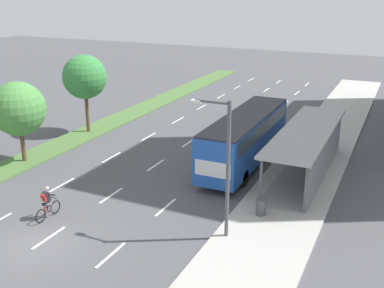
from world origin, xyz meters
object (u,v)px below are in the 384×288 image
(median_tree_second, at_px, (18,109))
(trash_bin, at_px, (261,207))
(bus, at_px, (246,134))
(median_tree_third, at_px, (85,77))
(cyclist, at_px, (47,204))
(bus_shelter, at_px, (310,148))
(streetlight, at_px, (224,160))

(median_tree_second, relative_size, trash_bin, 6.30)
(bus, xyz_separation_m, median_tree_third, (-13.68, 1.28, 2.45))
(trash_bin, bearing_deg, bus, 115.07)
(cyclist, distance_m, median_tree_third, 15.08)
(median_tree_third, bearing_deg, bus, -5.34)
(bus_shelter, height_order, bus, bus)
(bus, bearing_deg, trash_bin, -64.93)
(bus_shelter, relative_size, median_tree_second, 2.20)
(cyclist, distance_m, streetlight, 9.51)
(bus, distance_m, median_tree_second, 14.86)
(bus_shelter, bearing_deg, median_tree_third, 174.70)
(bus, xyz_separation_m, streetlight, (2.17, -9.55, 1.82))
(median_tree_second, bearing_deg, bus, 23.83)
(bus_shelter, distance_m, trash_bin, 6.67)
(median_tree_second, distance_m, streetlight, 16.09)
(bus_shelter, xyz_separation_m, median_tree_second, (-17.79, -5.58, 1.83))
(cyclist, relative_size, median_tree_third, 0.30)
(bus, height_order, streetlight, streetlight)
(median_tree_third, xyz_separation_m, trash_bin, (16.88, -8.12, -3.94))
(bus, relative_size, cyclist, 6.20)
(bus, relative_size, median_tree_second, 2.11)
(median_tree_second, relative_size, streetlight, 0.82)
(streetlight, bearing_deg, bus, 102.79)
(bus_shelter, xyz_separation_m, cyclist, (-10.89, -11.12, -1.08))
(bus, height_order, median_tree_second, median_tree_second)
(cyclist, xyz_separation_m, streetlight, (8.78, 1.95, 3.10))
(median_tree_second, bearing_deg, trash_bin, -2.99)
(streetlight, bearing_deg, median_tree_third, 145.66)
(cyclist, height_order, streetlight, streetlight)
(median_tree_second, distance_m, median_tree_third, 7.29)
(bus_shelter, height_order, median_tree_second, median_tree_second)
(bus_shelter, relative_size, streetlight, 1.81)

